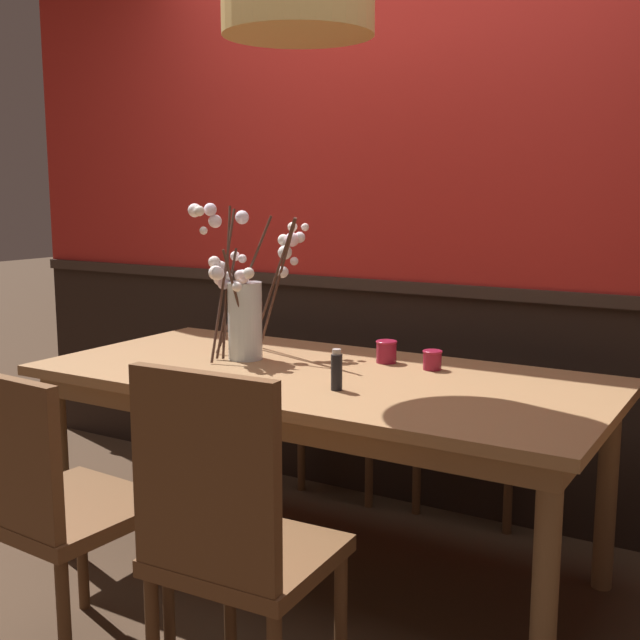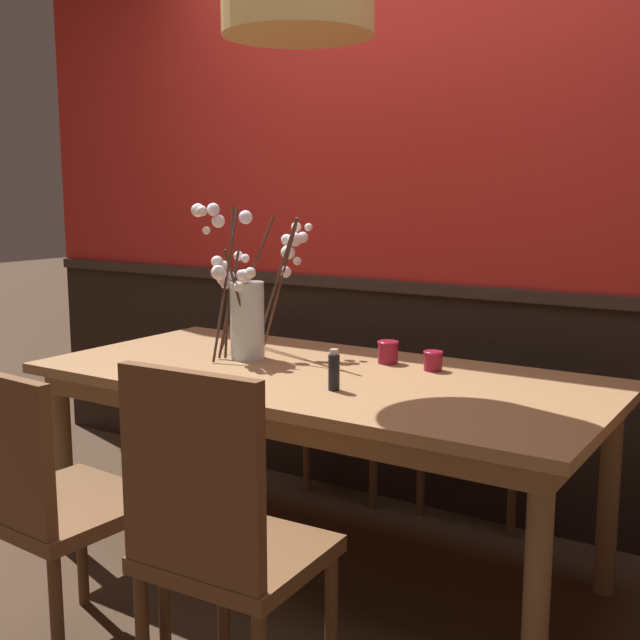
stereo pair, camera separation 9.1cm
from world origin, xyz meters
The scene contains 11 objects.
ground_plane centered at (0.00, 0.00, 0.00)m, with size 24.00×24.00×0.00m, color #422D1E.
back_wall centered at (0.00, 0.80, 1.49)m, with size 4.43×0.14×2.99m.
dining_table centered at (0.00, 0.00, 0.66)m, with size 2.02×0.96×0.74m.
chair_near_side_right centered at (0.27, -0.88, 0.53)m, with size 0.44×0.42×0.97m.
chair_near_side_left centered at (-0.35, -0.91, 0.51)m, with size 0.48×0.46×0.89m.
chair_far_side_left centered at (-0.28, 0.88, 0.54)m, with size 0.44×0.45×0.97m.
chair_far_side_right centered at (0.29, 0.90, 0.53)m, with size 0.46×0.41×0.93m.
vase_with_blossoms centered at (-0.37, 0.06, 0.96)m, with size 0.40×0.44×0.59m.
candle_holder_nearer_center centered at (0.13, 0.26, 0.78)m, with size 0.08×0.08×0.08m.
candle_holder_nearer_edge centered at (0.33, 0.24, 0.78)m, with size 0.07×0.07×0.07m.
condiment_bottle centered at (0.18, -0.19, 0.80)m, with size 0.04×0.04×0.13m.
Camera 2 is at (1.48, -2.30, 1.37)m, focal length 44.55 mm.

